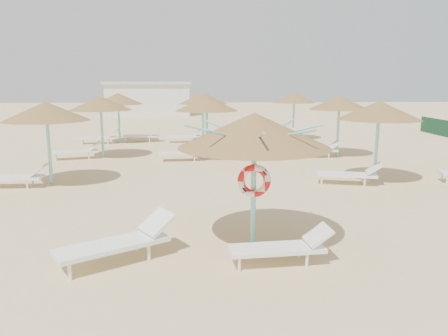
{
  "coord_description": "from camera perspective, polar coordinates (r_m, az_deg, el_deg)",
  "views": [
    {
      "loc": [
        -0.58,
        -8.82,
        3.35
      ],
      "look_at": [
        -0.13,
        1.39,
        1.3
      ],
      "focal_mm": 35.0,
      "sensor_mm": 36.0,
      "label": 1
    }
  ],
  "objects": [
    {
      "name": "ground",
      "position": [
        9.45,
        1.15,
        -9.42
      ],
      "size": [
        120.0,
        120.0,
        0.0
      ],
      "primitive_type": "plane",
      "color": "tan",
      "rests_on": "ground"
    },
    {
      "name": "service_hut",
      "position": [
        44.18,
        -9.7,
        8.97
      ],
      "size": [
        8.4,
        4.4,
        3.25
      ],
      "color": "silver",
      "rests_on": "ground"
    },
    {
      "name": "lounger_main_b",
      "position": [
        8.28,
        7.77,
        -10.14
      ],
      "size": [
        1.95,
        0.76,
        0.69
      ],
      "rotation": [
        0.0,
        0.0,
        0.1
      ],
      "color": "white",
      "rests_on": "ground"
    },
    {
      "name": "lounger_main_a",
      "position": [
        8.52,
        -13.42,
        -9.32
      ],
      "size": [
        2.24,
        1.78,
        0.81
      ],
      "rotation": [
        0.0,
        0.0,
        0.58
      ],
      "color": "white",
      "rests_on": "ground"
    },
    {
      "name": "palapa_field",
      "position": [
        19.32,
        0.21,
        8.27
      ],
      "size": [
        18.24,
        13.38,
        2.7
      ],
      "color": "#7BD5CF",
      "rests_on": "ground"
    },
    {
      "name": "main_palapa",
      "position": [
        8.67,
        3.97,
        4.86
      ],
      "size": [
        3.05,
        3.05,
        2.73
      ],
      "color": "#7BD5CF",
      "rests_on": "ground"
    }
  ]
}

